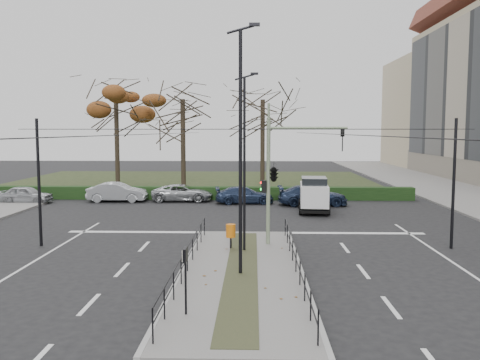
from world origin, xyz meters
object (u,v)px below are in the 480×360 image
object	(u,v)px
parked_car_first	(26,195)
parked_car_fifth	(312,195)
rust_tree	(116,93)
parked_car_fourth	(182,193)
litter_bin	(231,231)
traffic_light	(276,171)
parked_car_second	(117,192)
info_panel	(185,262)
parked_car_third	(244,195)
white_van	(314,194)
streetlamp_median_near	(241,149)
streetlamp_median_far	(245,161)
bare_tree_near	(183,106)
bare_tree_center	(263,106)

from	to	relation	value
parked_car_first	parked_car_fifth	world-z (taller)	parked_car_fifth
rust_tree	parked_car_fifth	size ratio (longest dim) A/B	2.35
parked_car_fourth	rust_tree	distance (m)	15.25
litter_bin	rust_tree	distance (m)	30.22
traffic_light	parked_car_second	size ratio (longest dim) A/B	1.31
parked_car_fifth	litter_bin	bearing A→B (deg)	158.40
traffic_light	info_panel	xyz separation A→B (m)	(-2.97, -9.27, -1.88)
traffic_light	info_panel	bearing A→B (deg)	-107.79
parked_car_third	parked_car_fifth	bearing A→B (deg)	-104.92
white_van	traffic_light	bearing A→B (deg)	-106.12
streetlamp_median_near	parked_car_second	distance (m)	22.66
streetlamp_median_far	traffic_light	bearing A→B (deg)	43.36
bare_tree_near	litter_bin	bearing A→B (deg)	-77.17
litter_bin	parked_car_fifth	size ratio (longest dim) A/B	0.22
streetlamp_median_far	white_van	size ratio (longest dim) A/B	1.76
info_panel	rust_tree	world-z (taller)	rust_tree
parked_car_fourth	bare_tree_center	xyz separation A→B (m)	(6.38, 11.96, 7.24)
parked_car_first	parked_car_fourth	distance (m)	11.66
parked_car_first	bare_tree_center	world-z (taller)	bare_tree_center
bare_tree_near	parked_car_fifth	xyz separation A→B (m)	(10.78, -9.63, -6.96)
parked_car_third	bare_tree_center	xyz separation A→B (m)	(1.57, 13.09, 7.26)
streetlamp_median_near	streetlamp_median_far	size ratio (longest dim) A/B	1.17
streetlamp_median_near	parked_car_third	bearing A→B (deg)	90.70
traffic_light	parked_car_fifth	bearing A→B (deg)	76.28
parked_car_fourth	bare_tree_center	bearing A→B (deg)	-28.95
litter_bin	bare_tree_center	world-z (taller)	bare_tree_center
traffic_light	parked_car_third	size ratio (longest dim) A/B	1.35
rust_tree	bare_tree_center	distance (m)	14.31
parked_car_second	rust_tree	world-z (taller)	rust_tree
traffic_light	parked_car_fifth	distance (m)	14.06
parked_car_third	rust_tree	distance (m)	18.83
white_van	bare_tree_center	distance (m)	18.42
info_panel	bare_tree_near	size ratio (longest dim) A/B	0.18
rust_tree	streetlamp_median_near	bearing A→B (deg)	-67.19
rust_tree	bare_tree_near	world-z (taller)	rust_tree
streetlamp_median_near	streetlamp_median_far	world-z (taller)	streetlamp_median_near
bare_tree_near	streetlamp_median_far	bearing A→B (deg)	-75.93
parked_car_fifth	streetlamp_median_near	bearing A→B (deg)	164.22
bare_tree_near	parked_car_fifth	bearing A→B (deg)	-41.77
streetlamp_median_near	parked_car_third	world-z (taller)	streetlamp_median_near
bare_tree_center	bare_tree_near	xyz separation A→B (m)	(-7.36, -4.30, -0.20)
streetlamp_median_far	parked_car_third	distance (m)	15.93
info_panel	parked_car_third	size ratio (longest dim) A/B	0.45
parked_car_third	parked_car_fifth	xyz separation A→B (m)	(4.99, -0.84, 0.10)
traffic_light	parked_car_second	xyz separation A→B (m)	(-11.50, 14.91, -2.82)
streetlamp_median_near	bare_tree_center	bearing A→B (deg)	87.64
streetlamp_median_far	white_van	distance (m)	12.89
traffic_light	parked_car_first	distance (m)	23.00
parked_car_second	white_van	xyz separation A→B (m)	(14.51, -4.48, 0.48)
info_panel	parked_car_third	bearing A→B (deg)	86.94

